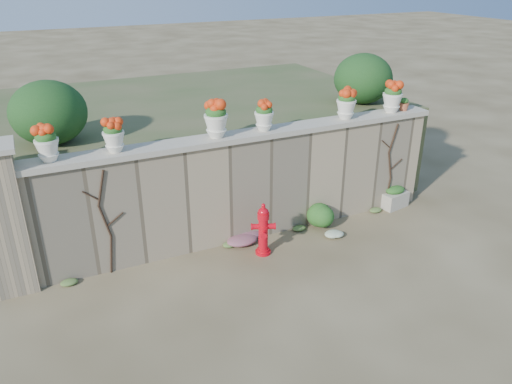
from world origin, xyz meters
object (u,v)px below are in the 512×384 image
terracotta_pot (404,105)px  fire_hydrant (263,229)px  planter_box (394,197)px  urn_pot_0 (47,144)px

terracotta_pot → fire_hydrant: bearing=-167.9°
fire_hydrant → planter_box: (3.45, 0.52, -0.28)m
planter_box → urn_pot_0: urn_pot_0 is taller
planter_box → urn_pot_0: bearing=167.9°
urn_pot_0 → terracotta_pot: 6.93m
planter_box → terracotta_pot: terracotta_pot is taller
planter_box → terracotta_pot: (0.16, 0.25, 1.99)m
fire_hydrant → urn_pot_0: size_ratio=1.77×
fire_hydrant → urn_pot_0: urn_pot_0 is taller
planter_box → urn_pot_0: 7.11m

